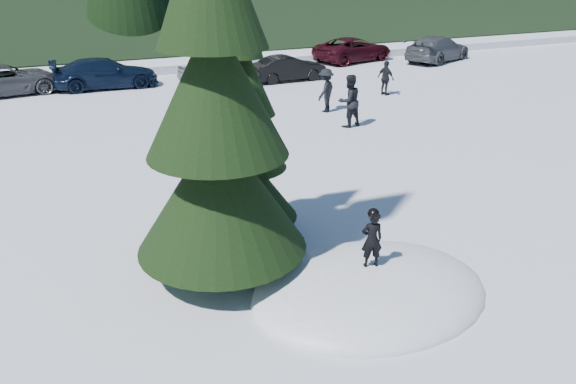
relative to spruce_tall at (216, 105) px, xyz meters
name	(u,v)px	position (x,y,z in m)	size (l,w,h in m)	color
ground	(370,293)	(2.20, -1.80, -3.32)	(200.00, 200.00, 0.00)	white
snow_mound	(370,293)	(2.20, -1.80, -3.32)	(4.48, 3.52, 0.96)	white
spruce_tall	(216,105)	(0.00, 0.00, 0.00)	(3.20, 3.20, 8.60)	black
spruce_short	(245,142)	(1.00, 1.40, -1.22)	(2.20, 2.20, 5.37)	black
child_skier	(372,239)	(2.27, -1.66, -2.30)	(0.39, 0.26, 1.07)	black
adult_0	(349,101)	(7.25, 7.89, -2.38)	(0.91, 0.71, 1.87)	black
adult_1	(386,78)	(11.22, 11.58, -2.57)	(0.88, 0.37, 1.50)	black
adult_2	(326,90)	(7.48, 10.11, -2.47)	(1.09, 0.63, 1.69)	black
car_2	(6,80)	(-4.06, 18.48, -2.66)	(2.20, 4.78, 1.33)	#44464B
car_3	(105,73)	(0.13, 18.13, -2.63)	(1.92, 4.73, 1.37)	black
car_4	(215,69)	(5.22, 17.45, -2.71)	(1.44, 3.59, 1.22)	#9B9EA4
car_5	(289,68)	(8.59, 16.16, -2.71)	(1.29, 3.71, 1.22)	black
car_6	(353,49)	(14.31, 19.75, -2.64)	(2.27, 4.92, 1.37)	black
car_7	(438,49)	(18.84, 17.79, -2.60)	(2.02, 4.97, 1.44)	#4A4D52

